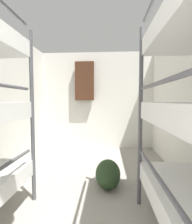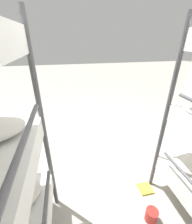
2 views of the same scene
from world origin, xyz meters
The scene contains 3 objects.
ground_plane centered at (0.00, 0.00, 0.00)m, with size 20.00×20.00×0.00m, color gray.
tin_can centered at (-0.38, 0.98, 0.07)m, with size 0.13×0.13×0.14m.
floor_book centered at (-0.50, 0.64, 0.01)m, with size 0.16×0.16×0.02m.
Camera 2 is at (0.38, 1.76, 1.73)m, focal length 24.00 mm.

